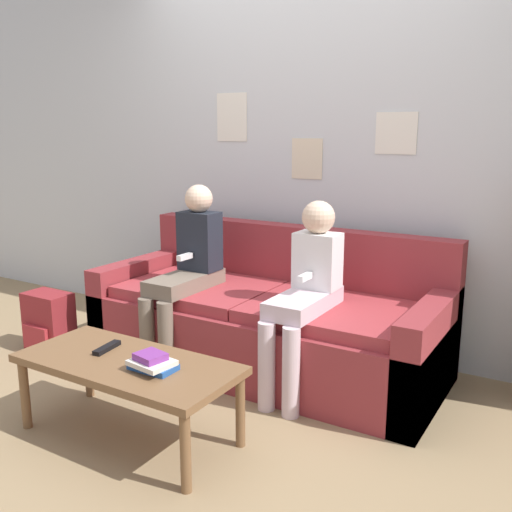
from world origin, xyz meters
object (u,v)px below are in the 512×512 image
object	(u,v)px
person_left	(187,266)
tv_remote	(107,348)
coffee_table	(128,369)
person_right	(306,288)
couch	(268,322)
backpack	(49,322)

from	to	relation	value
person_left	tv_remote	size ratio (longest dim) A/B	6.25
coffee_table	person_left	world-z (taller)	person_left
tv_remote	coffee_table	bearing A→B (deg)	-22.48
person_left	coffee_table	bearing A→B (deg)	-69.59
tv_remote	person_right	bearing A→B (deg)	42.83
couch	coffee_table	xyz separation A→B (m)	(-0.13, -1.06, 0.06)
coffee_table	person_right	bearing A→B (deg)	60.56
couch	backpack	xyz separation A→B (m)	(-1.34, -0.53, -0.09)
couch	person_left	distance (m)	0.59
couch	tv_remote	world-z (taller)	couch
person_right	backpack	xyz separation A→B (m)	(-1.69, -0.32, -0.40)
couch	person_left	world-z (taller)	person_left
coffee_table	backpack	xyz separation A→B (m)	(-1.21, 0.53, -0.15)
couch	backpack	bearing A→B (deg)	-158.37
coffee_table	person_left	size ratio (longest dim) A/B	0.97
person_right	backpack	size ratio (longest dim) A/B	2.70
person_right	tv_remote	xyz separation A→B (m)	(-0.65, -0.81, -0.20)
coffee_table	person_left	bearing A→B (deg)	110.41
person_left	backpack	distance (m)	1.04
person_right	tv_remote	size ratio (longest dim) A/B	5.99
person_left	person_right	world-z (taller)	person_left
person_right	person_left	bearing A→B (deg)	179.67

